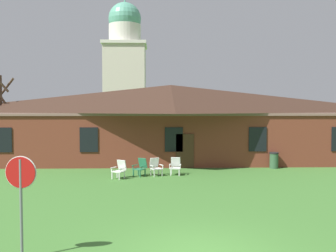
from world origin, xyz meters
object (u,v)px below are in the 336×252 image
stop_sign (21,186)px  trash_bin (274,160)px  lawn_chair_by_porch (120,169)px  lawn_chair_left_end (156,166)px  lawn_chair_middle (175,166)px  lawn_chair_near_door (141,167)px

stop_sign → trash_bin: stop_sign is taller
lawn_chair_by_porch → lawn_chair_left_end: (1.88, 0.81, 0.00)m
trash_bin → stop_sign: bearing=-127.3°
lawn_chair_left_end → stop_sign: bearing=-105.9°
stop_sign → trash_bin: size_ratio=2.60×
lawn_chair_by_porch → lawn_chair_middle: (2.97, 1.01, 0.00)m
stop_sign → lawn_chair_by_porch: stop_sign is taller
lawn_chair_middle → lawn_chair_by_porch: bearing=-161.3°
lawn_chair_middle → lawn_chair_near_door: bearing=-171.6°
lawn_chair_by_porch → trash_bin: trash_bin is taller
lawn_chair_near_door → lawn_chair_left_end: size_ratio=1.00×
stop_sign → lawn_chair_middle: 12.59m
stop_sign → lawn_chair_left_end: (3.29, 11.52, -1.32)m
lawn_chair_by_porch → trash_bin: (9.09, 3.06, -0.00)m
lawn_chair_by_porch → lawn_chair_near_door: (1.07, 0.72, 0.00)m
lawn_chair_by_porch → lawn_chair_middle: size_ratio=1.00×
lawn_chair_by_porch → lawn_chair_middle: same height
stop_sign → lawn_chair_left_end: stop_sign is taller
stop_sign → lawn_chair_near_door: size_ratio=2.66×
lawn_chair_left_end → trash_bin: bearing=17.3°
lawn_chair_near_door → stop_sign: bearing=-102.2°
lawn_chair_near_door → lawn_chair_by_porch: bearing=-145.8°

